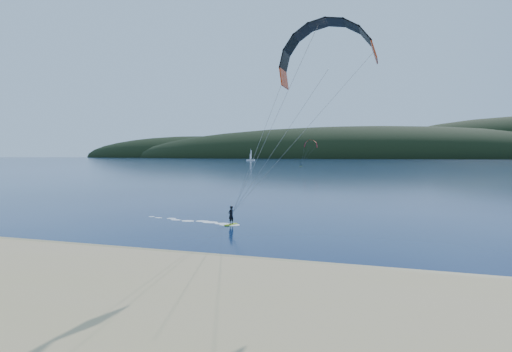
{
  "coord_description": "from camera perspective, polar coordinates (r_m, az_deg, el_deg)",
  "views": [
    {
      "loc": [
        12.37,
        -18.9,
        6.59
      ],
      "look_at": [
        3.23,
        10.0,
        5.0
      ],
      "focal_mm": 28.94,
      "sensor_mm": 36.0,
      "label": 1
    }
  ],
  "objects": [
    {
      "name": "sailboat",
      "position": [
        435.13,
        -0.75,
        2.26
      ],
      "size": [
        8.88,
        5.84,
        12.9
      ],
      "color": "white",
      "rests_on": "ground"
    },
    {
      "name": "kitesurfer_far",
      "position": [
        224.34,
        7.55,
        4.07
      ],
      "size": [
        10.53,
        7.04,
        13.23
      ],
      "color": "#A7CD18",
      "rests_on": "ground"
    },
    {
      "name": "ground",
      "position": [
        23.53,
        -15.43,
        -13.37
      ],
      "size": [
        1800.0,
        1800.0,
        0.0
      ],
      "primitive_type": "plane",
      "color": "#08153B",
      "rests_on": "ground"
    },
    {
      "name": "wet_sand",
      "position": [
        27.27,
        -10.18,
        -10.92
      ],
      "size": [
        220.0,
        2.5,
        0.1
      ],
      "color": "#968457",
      "rests_on": "ground"
    },
    {
      "name": "headland",
      "position": [
        764.31,
        16.69,
        2.38
      ],
      "size": [
        1200.0,
        310.0,
        140.0
      ],
      "color": "black",
      "rests_on": "ground"
    },
    {
      "name": "kitesurfer_near",
      "position": [
        30.42,
        8.89,
        13.21
      ],
      "size": [
        24.1,
        9.44,
        16.13
      ],
      "color": "#A7CD18",
      "rests_on": "ground"
    }
  ]
}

